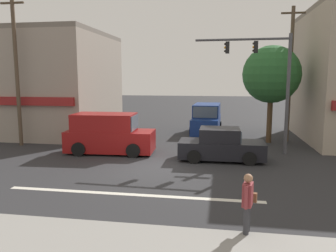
% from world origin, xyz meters
% --- Properties ---
extents(ground_plane, '(120.00, 120.00, 0.00)m').
position_xyz_m(ground_plane, '(0.00, 0.00, 0.00)').
color(ground_plane, '#2B2B2D').
extents(lane_marking_stripe, '(9.00, 0.24, 0.01)m').
position_xyz_m(lane_marking_stripe, '(0.00, -3.50, 0.00)').
color(lane_marking_stripe, silver).
rests_on(lane_marking_stripe, ground).
extents(building_left_block, '(10.00, 8.75, 7.18)m').
position_xyz_m(building_left_block, '(-10.28, 8.39, 3.59)').
color(building_left_block, gray).
rests_on(building_left_block, ground).
extents(street_tree, '(3.47, 3.47, 5.93)m').
position_xyz_m(street_tree, '(5.94, 6.83, 4.17)').
color(street_tree, '#4C3823').
rests_on(street_tree, ground).
extents(utility_pole_near_left, '(1.40, 0.22, 8.55)m').
position_xyz_m(utility_pole_near_left, '(-8.76, 3.57, 4.43)').
color(utility_pole_near_left, brown).
rests_on(utility_pole_near_left, ground).
extents(utility_pole_far_right, '(1.40, 0.22, 8.24)m').
position_xyz_m(utility_pole_far_right, '(7.12, 7.39, 4.27)').
color(utility_pole_far_right, brown).
rests_on(utility_pole_far_right, ground).
extents(traffic_light_mast, '(4.89, 0.31, 6.20)m').
position_xyz_m(traffic_light_mast, '(5.38, 3.77, 4.18)').
color(traffic_light_mast, '#47474C').
rests_on(traffic_light_mast, ground).
extents(van_waiting_far, '(4.69, 2.21, 2.11)m').
position_xyz_m(van_waiting_far, '(-2.90, 2.49, 1.01)').
color(van_waiting_far, maroon).
rests_on(van_waiting_far, ground).
extents(sedan_crossing_leftbound, '(4.12, 1.91, 1.58)m').
position_xyz_m(sedan_crossing_leftbound, '(3.02, 1.86, 0.71)').
color(sedan_crossing_leftbound, black).
rests_on(sedan_crossing_leftbound, ground).
extents(van_parked_curbside, '(2.17, 4.66, 2.11)m').
position_xyz_m(van_parked_curbside, '(1.96, 9.71, 1.01)').
color(van_parked_curbside, navy).
rests_on(van_parked_curbside, ground).
extents(pedestrian_foreground_with_bag, '(0.42, 0.67, 1.67)m').
position_xyz_m(pedestrian_foreground_with_bag, '(3.68, -6.03, 0.95)').
color(pedestrian_foreground_with_bag, '#333338').
rests_on(pedestrian_foreground_with_bag, ground).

